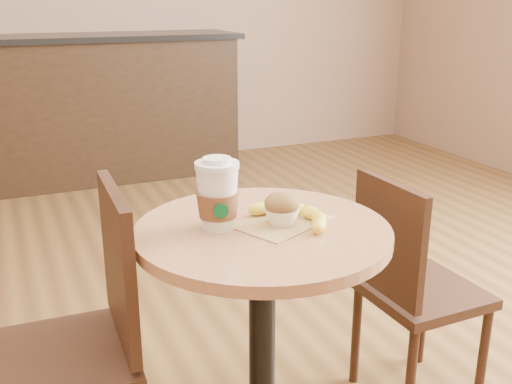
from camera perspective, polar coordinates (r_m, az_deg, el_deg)
cafe_table at (r=1.60m, az=0.58°, el=-11.38°), size 0.64×0.64×0.75m
chair_left at (r=1.62m, az=-16.41°, el=-13.32°), size 0.39×0.39×0.86m
chair_right at (r=1.98m, az=14.45°, el=-8.45°), size 0.35×0.35×0.78m
service_counter at (r=4.55m, az=-16.29°, el=7.64°), size 2.30×0.65×1.04m
kraft_bag at (r=1.53m, az=2.36°, el=-2.78°), size 0.29×0.26×0.00m
coffee_cup at (r=1.46m, az=-3.68°, el=-0.48°), size 0.11×0.11×0.18m
muffin at (r=1.50m, az=2.48°, el=-1.59°), size 0.09×0.09×0.08m
banana at (r=1.51m, az=3.48°, el=-2.32°), size 0.25×0.28×0.03m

